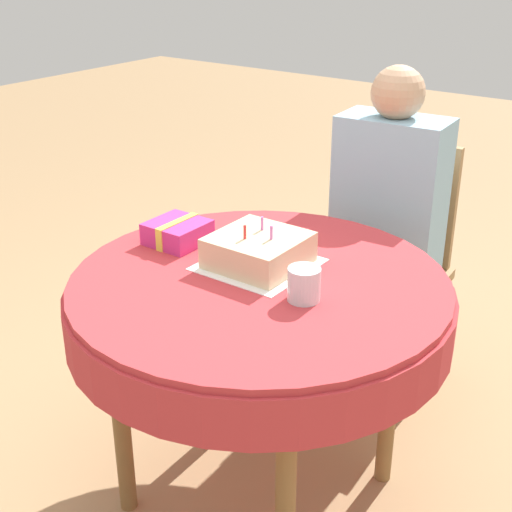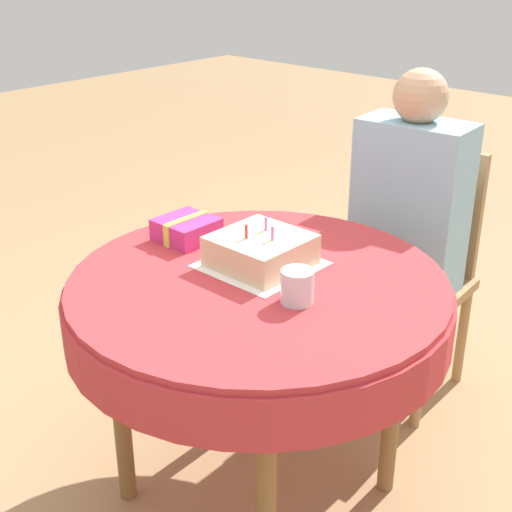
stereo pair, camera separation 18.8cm
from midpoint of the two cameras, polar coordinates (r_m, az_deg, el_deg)
The scene contains 8 objects.
ground_plane at distance 2.29m, azimuth 2.62°, elevation -18.35°, with size 12.00×12.00×0.00m, color #A37F56.
dining_table at distance 1.91m, azimuth 2.98°, elevation -4.25°, with size 1.03×1.03×0.72m.
chair at distance 2.62m, azimuth 14.47°, elevation -0.76°, with size 0.43×0.43×0.88m.
person at distance 2.46m, azimuth 14.11°, elevation 3.12°, with size 0.38×0.31×1.17m.
napkin at distance 1.95m, azimuth 3.14°, elevation -0.75°, with size 0.28×0.28×0.00m.
birthday_cake at distance 1.93m, azimuth 3.16°, elevation 0.41°, with size 0.23×0.23×0.12m.
drinking_glass at distance 1.75m, azimuth 6.41°, elevation -2.51°, with size 0.08×0.08×0.09m.
gift_box at distance 2.10m, azimuth -3.04°, elevation 2.10°, with size 0.16×0.16×0.07m.
Camera 2 is at (1.13, -1.25, 1.56)m, focal length 50.00 mm.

